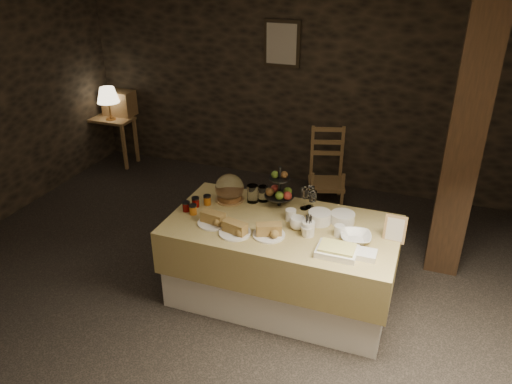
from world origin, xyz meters
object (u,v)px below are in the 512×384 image
(buffet_table, at_px, (281,256))
(wine_rack, at_px, (119,103))
(chair, at_px, (328,169))
(table_lamp, at_px, (108,95))
(console_table, at_px, (111,127))
(fruit_stand, at_px, (280,191))
(timber_column, at_px, (465,140))

(buffet_table, distance_m, wine_rack, 3.84)
(chair, bearing_deg, table_lamp, 162.64)
(table_lamp, xyz_separation_m, wine_rack, (0.00, 0.23, -0.17))
(console_table, distance_m, chair, 3.09)
(console_table, height_order, wine_rack, wine_rack)
(chair, bearing_deg, fruit_stand, -109.53)
(table_lamp, xyz_separation_m, chair, (3.04, -0.01, -0.60))
(wine_rack, distance_m, timber_column, 4.61)
(buffet_table, bearing_deg, wine_rack, 143.87)
(buffet_table, bearing_deg, fruit_stand, 112.10)
(timber_column, bearing_deg, console_table, 166.64)
(buffet_table, relative_size, fruit_stand, 5.08)
(console_table, xyz_separation_m, chair, (3.09, -0.06, -0.13))
(buffet_table, bearing_deg, console_table, 146.54)
(table_lamp, relative_size, fruit_stand, 1.20)
(console_table, relative_size, chair, 0.95)
(chair, xyz_separation_m, fruit_stand, (-0.07, -1.72, 0.50))
(table_lamp, height_order, wine_rack, table_lamp)
(buffet_table, relative_size, table_lamp, 4.24)
(wine_rack, distance_m, chair, 3.08)
(chair, relative_size, fruit_stand, 1.87)
(fruit_stand, bearing_deg, chair, 87.64)
(table_lamp, relative_size, chair, 0.64)
(buffet_table, height_order, wine_rack, wine_rack)
(buffet_table, distance_m, console_table, 3.76)
(table_lamp, height_order, chair, table_lamp)
(wine_rack, xyz_separation_m, fruit_stand, (2.97, -1.96, 0.06))
(console_table, bearing_deg, timber_column, -13.36)
(wine_rack, bearing_deg, table_lamp, -90.00)
(console_table, distance_m, wine_rack, 0.35)
(wine_rack, height_order, fruit_stand, fruit_stand)
(buffet_table, distance_m, chair, 2.02)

